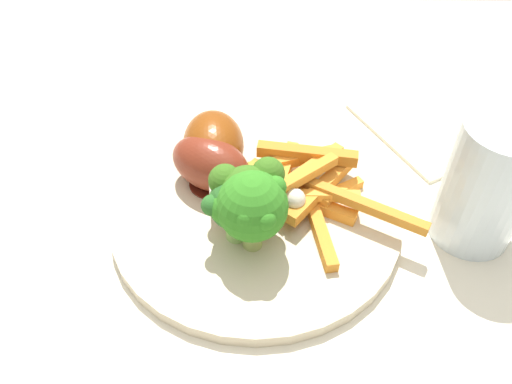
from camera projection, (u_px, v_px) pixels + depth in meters
The scene contains 10 objects.
dining_table at pixel (241, 245), 0.55m from camera, with size 1.24×0.80×0.72m.
dinner_plate at pixel (256, 213), 0.45m from camera, with size 0.25×0.25×0.01m, color beige.
broccoli_floret_front at pixel (250, 207), 0.38m from camera, with size 0.06×0.06×0.07m.
broccoli_floret_middle at pixel (249, 193), 0.39m from camera, with size 0.06×0.05×0.07m.
broccoli_floret_back at pixel (233, 203), 0.39m from camera, with size 0.05×0.05×0.06m.
carrot_fries_pile at pixel (311, 186), 0.44m from camera, with size 0.15×0.14×0.04m.
chicken_drumstick_near at pixel (215, 166), 0.45m from camera, with size 0.13×0.09×0.05m.
chicken_drumstick_far at pixel (214, 147), 0.46m from camera, with size 0.06×0.13×0.05m.
water_glass at pixel (487, 184), 0.40m from camera, with size 0.07×0.07×0.11m, color silver.
napkin at pixel (448, 119), 0.55m from camera, with size 0.17×0.14×0.00m, color beige.
Camera 1 is at (-0.02, 0.35, 1.05)m, focal length 35.49 mm.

